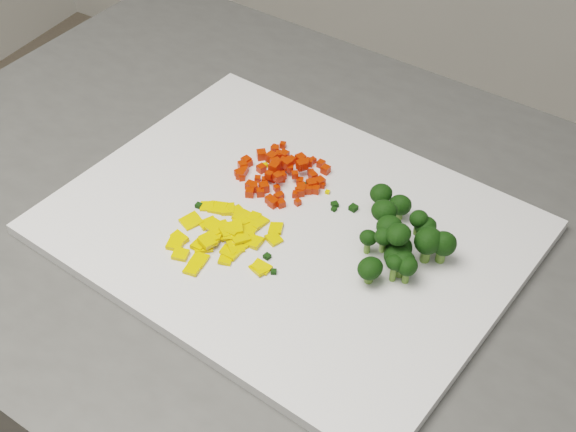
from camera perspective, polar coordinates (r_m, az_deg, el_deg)
The scene contains 139 objects.
cutting_board at distance 0.83m, azimuth 0.00°, elevation -0.81°, with size 0.46×0.36×0.01m, color silver.
carrot_pile at distance 0.87m, azimuth -0.43°, elevation 3.59°, with size 0.10×0.10×0.03m, color red, non-canonical shape.
pepper_pile at distance 0.81m, azimuth -4.20°, elevation -1.01°, with size 0.12×0.12×0.02m, color #E8AF0C, non-canonical shape.
broccoli_pile at distance 0.79m, azimuth 7.79°, elevation -0.82°, with size 0.12×0.12×0.06m, color black, non-canonical shape.
carrot_cube_0 at distance 0.86m, azimuth 1.99°, elevation 1.88°, with size 0.01×0.01×0.01m, color red.
carrot_cube_1 at distance 0.89m, azimuth -3.24°, elevation 3.58°, with size 0.01×0.01×0.01m, color red.
carrot_cube_2 at distance 0.85m, azimuth -0.54°, elevation 1.49°, with size 0.01×0.01×0.01m, color red.
carrot_cube_3 at distance 0.89m, azimuth -1.17°, elevation 4.18°, with size 0.01×0.01×0.01m, color red.
carrot_cube_4 at distance 0.84m, azimuth -1.07°, elevation 0.95°, with size 0.01×0.01×0.01m, color red.
carrot_cube_5 at distance 0.86m, azimuth 0.92°, elevation 1.85°, with size 0.01×0.01×0.01m, color red.
carrot_cube_6 at distance 0.88m, azimuth 0.14°, elevation 3.41°, with size 0.01×0.01×0.01m, color red.
carrot_cube_7 at distance 0.85m, azimuth -0.72°, elevation 1.37°, with size 0.01×0.01×0.01m, color red.
carrot_cube_8 at distance 0.86m, azimuth 0.84°, elevation 1.73°, with size 0.01×0.01×0.01m, color red.
carrot_cube_9 at distance 0.88m, azimuth -0.05°, elevation 3.74°, with size 0.01×0.01×0.01m, color red.
carrot_cube_10 at distance 0.87m, azimuth -0.99°, elevation 3.48°, with size 0.01×0.01×0.01m, color red.
carrot_cube_11 at distance 0.90m, azimuth -2.99°, elevation 3.92°, with size 0.01×0.01×0.01m, color red.
carrot_cube_12 at distance 0.89m, azimuth -0.29°, elevation 3.81°, with size 0.01×0.01×0.01m, color red.
carrot_cube_13 at distance 0.89m, azimuth -3.16°, elevation 3.27°, with size 0.01×0.01×0.01m, color red.
carrot_cube_14 at distance 0.86m, azimuth -2.47°, elevation 2.05°, with size 0.01×0.01×0.01m, color red.
carrot_cube_15 at distance 0.88m, azimuth 1.79°, elevation 2.86°, with size 0.01×0.01×0.01m, color red.
carrot_cube_16 at distance 0.92m, azimuth -0.37°, elevation 5.07°, with size 0.01×0.01×0.01m, color red.
carrot_cube_17 at distance 0.87m, azimuth 0.86°, elevation 2.49°, with size 0.01×0.01×0.01m, color red.
carrot_cube_18 at distance 0.89m, azimuth -0.61°, elevation 3.59°, with size 0.01×0.01×0.01m, color red.
carrot_cube_19 at distance 0.86m, azimuth 0.97°, elevation 2.12°, with size 0.01×0.01×0.01m, color red.
carrot_cube_20 at distance 0.88m, azimuth -3.39°, elevation 2.93°, with size 0.01×0.01×0.01m, color red.
carrot_cube_21 at distance 0.86m, azimuth -2.74°, elevation 1.67°, with size 0.01×0.01×0.01m, color red.
carrot_cube_22 at distance 0.90m, azimuth 1.53°, elevation 3.85°, with size 0.01×0.01×0.01m, color red.
carrot_cube_23 at distance 0.84m, azimuth -0.50°, elevation 0.90°, with size 0.01×0.01×0.01m, color red.
carrot_cube_24 at distance 0.86m, azimuth -1.36°, elevation 2.92°, with size 0.01×0.01×0.01m, color red.
carrot_cube_25 at distance 0.90m, azimuth -2.84°, elevation 3.80°, with size 0.01×0.01×0.01m, color red.
carrot_cube_26 at distance 0.90m, azimuth -0.12°, elevation 4.04°, with size 0.01×0.01×0.01m, color red.
carrot_cube_27 at distance 0.91m, azimuth -0.90°, elevation 4.76°, with size 0.01×0.01×0.01m, color red.
carrot_cube_28 at distance 0.87m, azimuth -1.67°, elevation 2.56°, with size 0.01×0.01×0.01m, color red.
carrot_cube_29 at distance 0.89m, azimuth -1.91°, elevation 3.39°, with size 0.01×0.01×0.01m, color red.
carrot_cube_30 at distance 0.85m, azimuth -1.29°, elevation 1.16°, with size 0.01×0.01×0.01m, color red.
carrot_cube_31 at distance 0.88m, azimuth -0.38°, elevation 2.85°, with size 0.01×0.01×0.01m, color red.
carrot_cube_32 at distance 0.87m, azimuth 2.27°, elevation 2.42°, with size 0.01×0.01×0.01m, color red.
carrot_cube_33 at distance 0.90m, azimuth 0.91°, elevation 4.09°, with size 0.01×0.01×0.01m, color red.
carrot_cube_34 at distance 0.92m, azimuth -0.95°, elevation 4.84°, with size 0.01×0.01×0.01m, color red.
carrot_cube_35 at distance 0.85m, azimuth 0.70°, elevation 0.98°, with size 0.01×0.01×0.01m, color red.
carrot_cube_36 at distance 0.86m, azimuth -1.72°, elevation 2.05°, with size 0.01×0.01×0.01m, color red.
carrot_cube_37 at distance 0.88m, azimuth -3.51°, elevation 3.05°, with size 0.01×0.01×0.01m, color red.
carrot_cube_38 at distance 0.87m, azimuth -1.09°, elevation 2.78°, with size 0.01×0.01×0.01m, color red.
carrot_cube_39 at distance 0.90m, azimuth 0.25°, elevation 3.97°, with size 0.01×0.01×0.01m, color red.
carrot_cube_40 at distance 0.87m, azimuth 0.50°, elevation 2.95°, with size 0.01×0.01×0.01m, color red.
carrot_cube_41 at distance 0.86m, azimuth -2.70°, elevation 2.17°, with size 0.01×0.01×0.01m, color red.
carrot_cube_42 at distance 0.87m, azimuth -0.52°, elevation 2.81°, with size 0.01×0.01×0.01m, color red.
carrot_cube_43 at distance 0.88m, azimuth 0.94°, elevation 3.61°, with size 0.01×0.01×0.01m, color red.
carrot_cube_44 at distance 0.86m, azimuth 1.43°, elevation 1.89°, with size 0.01×0.01×0.01m, color red.
carrot_cube_45 at distance 0.86m, azimuth -0.81°, elevation 1.99°, with size 0.01×0.01×0.01m, color red.
carrot_cube_46 at distance 0.88m, azimuth -0.89°, elevation 3.78°, with size 0.01×0.01×0.01m, color red.
carrot_cube_47 at distance 0.87m, azimuth 2.41°, elevation 2.23°, with size 0.01×0.01×0.01m, color red.
carrot_cube_48 at distance 0.84m, azimuth -1.12°, elevation 0.94°, with size 0.01×0.01×0.01m, color red.
carrot_cube_49 at distance 0.90m, azimuth -0.59°, elevation 4.33°, with size 0.01×0.01×0.01m, color red.
carrot_cube_50 at distance 0.90m, azimuth -0.28°, elevation 4.34°, with size 0.01×0.01×0.01m, color red.
carrot_cube_51 at distance 0.86m, azimuth 1.68°, elevation 2.26°, with size 0.01×0.01×0.01m, color red.
carrot_cube_52 at distance 0.86m, azimuth -0.73°, elevation 2.79°, with size 0.01×0.01×0.01m, color red.
carrot_cube_53 at distance 0.88m, azimuth -3.47°, elevation 2.99°, with size 0.01×0.01×0.01m, color red.
carrot_cube_54 at distance 0.88m, azimuth 1.64°, elevation 3.07°, with size 0.01×0.01×0.01m, color red.
carrot_cube_55 at distance 0.85m, azimuth 0.54°, elevation 1.54°, with size 0.01×0.01×0.01m, color red.
carrot_cube_56 at distance 0.89m, azimuth 2.36°, elevation 3.72°, with size 0.01×0.01×0.01m, color red.
carrot_cube_57 at distance 0.88m, azimuth -3.31°, elevation 2.75°, with size 0.01×0.01×0.01m, color red.
carrot_cube_58 at distance 0.87m, azimuth -2.17°, elevation 2.65°, with size 0.01×0.01×0.01m, color red.
carrot_cube_59 at distance 0.86m, azimuth -1.98°, elevation 1.68°, with size 0.01×0.01×0.01m, color red.
carrot_cube_60 at distance 0.88m, azimuth 0.96°, elevation 3.64°, with size 0.01×0.01×0.01m, color red.
carrot_cube_61 at distance 0.89m, azimuth 1.20°, elevation 3.75°, with size 0.01×0.01×0.01m, color red.
carrot_cube_62 at distance 0.90m, azimuth 1.77°, elevation 3.97°, with size 0.01×0.01×0.01m, color red.
carrot_cube_63 at distance 0.90m, azimuth -1.90°, elevation 4.38°, with size 0.01×0.01×0.01m, color red.
carrot_cube_64 at distance 0.89m, azimuth 2.69°, elevation 3.31°, with size 0.01×0.01×0.01m, color red.
pepper_chunk_0 at distance 0.82m, azimuth -5.12°, elevation -0.79°, with size 0.02×0.02×0.00m, color #E8AF0C.
pepper_chunk_1 at distance 0.81m, azimuth -3.88°, elevation -0.87°, with size 0.02×0.02×0.00m, color #E8AF0C.
pepper_chunk_2 at distance 0.78m, azimuth -2.10°, elevation -3.79°, with size 0.02×0.01×0.00m, color #E8AF0C.
pepper_chunk_3 at distance 0.80m, azimuth -2.97°, elevation -1.94°, with size 0.02×0.01×0.00m, color #E8AF0C.
pepper_chunk_4 at distance 0.83m, azimuth -3.34°, elevation -0.44°, with size 0.01×0.01×0.00m, color #E8AF0C.
pepper_chunk_5 at distance 0.80m, azimuth -6.04°, elevation -2.21°, with size 0.02×0.02×0.00m, color #E8AF0C.
pepper_chunk_6 at distance 0.82m, azimuth -2.83°, elevation -0.87°, with size 0.02×0.02×0.00m, color #E8AF0C.
pepper_chunk_7 at distance 0.80m, azimuth -5.78°, elevation -1.82°, with size 0.01×0.02×0.00m, color #E8AF0C.
pepper_chunk_8 at distance 0.83m, azimuth -5.70°, elevation -0.52°, with size 0.02×0.01×0.00m, color #E8AF0C.
pepper_chunk_9 at distance 0.78m, azimuth -6.79°, elevation -3.74°, with size 0.01×0.02×0.00m, color #E8AF0C.
pepper_chunk_10 at distance 0.80m, azimuth -3.44°, elevation -1.53°, with size 0.02×0.02×0.00m, color #E8AF0C.
pepper_chunk_11 at distance 0.80m, azimuth -2.39°, elevation -1.87°, with size 0.02×0.01×0.00m, color #E8AF0C.
pepper_chunk_12 at distance 0.81m, azimuth -3.89°, elevation -1.05°, with size 0.02×0.01×0.00m, color #E8AF0C.
pepper_chunk_13 at distance 0.80m, azimuth -4.20°, elevation -2.46°, with size 0.02×0.01×0.00m, color #E8AF0C.
pepper_chunk_14 at distance 0.81m, azimuth -4.24°, elevation -1.07°, with size 0.02×0.01×0.00m, color #E8AF0C.
pepper_chunk_15 at distance 0.81m, azimuth -1.01°, elevation -1.65°, with size 0.01×0.02×0.00m, color #E8AF0C.
pepper_chunk_16 at distance 0.82m, azimuth -0.87°, elevation -0.89°, with size 0.01×0.02×0.00m, color #E8AF0C.
pepper_chunk_17 at distance 0.83m, azimuth -3.26°, elevation 0.00°, with size 0.02×0.02×0.00m, color #E8AF0C.
pepper_chunk_18 at distance 0.81m, azimuth -7.99°, elevation -1.94°, with size 0.02×0.02×0.00m, color #E8AF0C.
pepper_chunk_19 at distance 0.85m, azimuth -5.77°, elevation 0.68°, with size 0.01×0.01×0.00m, color #E8AF0C.
pepper_chunk_20 at distance 0.83m, azimuth -6.91°, elevation -0.38°, with size 0.02×0.02×0.00m, color #E8AF0C.
pepper_chunk_21 at distance 0.81m, azimuth -7.71°, elevation -1.54°, with size 0.02×0.01×0.01m, color #E8AF0C.
pepper_chunk_22 at distance 0.82m, azimuth -5.03°, elevation -1.09°, with size 0.02×0.01×0.00m, color #E8AF0C.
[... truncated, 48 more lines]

